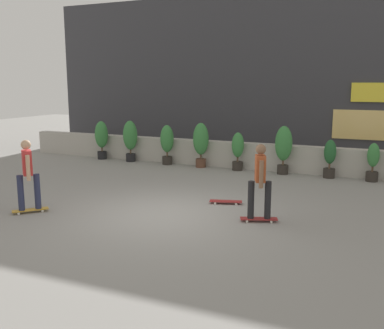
# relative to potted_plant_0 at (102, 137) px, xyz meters

# --- Properties ---
(ground_plane) EXTENTS (48.00, 48.00, 0.00)m
(ground_plane) POSITION_rel_potted_plant_0_xyz_m (5.64, -5.55, -0.86)
(ground_plane) COLOR gray
(planter_wall) EXTENTS (18.00, 0.40, 0.90)m
(planter_wall) POSITION_rel_potted_plant_0_xyz_m (5.64, 0.45, -0.41)
(planter_wall) COLOR #B2ADA3
(planter_wall) RESTS_ON ground
(building_backdrop) EXTENTS (20.00, 2.08, 6.50)m
(building_backdrop) POSITION_rel_potted_plant_0_xyz_m (5.65, 4.45, 2.39)
(building_backdrop) COLOR #38383D
(building_backdrop) RESTS_ON ground
(potted_plant_0) EXTENTS (0.50, 0.50, 1.48)m
(potted_plant_0) POSITION_rel_potted_plant_0_xyz_m (0.00, 0.00, 0.00)
(potted_plant_0) COLOR black
(potted_plant_0) RESTS_ON ground
(potted_plant_1) EXTENTS (0.54, 0.54, 1.55)m
(potted_plant_1) POSITION_rel_potted_plant_0_xyz_m (1.30, 0.00, 0.04)
(potted_plant_1) COLOR black
(potted_plant_1) RESTS_ON ground
(potted_plant_2) EXTENTS (0.49, 0.49, 1.44)m
(potted_plant_2) POSITION_rel_potted_plant_0_xyz_m (2.86, 0.00, -0.03)
(potted_plant_2) COLOR #2D2823
(potted_plant_2) RESTS_ON ground
(potted_plant_3) EXTENTS (0.55, 0.55, 1.57)m
(potted_plant_3) POSITION_rel_potted_plant_0_xyz_m (4.19, 0.00, 0.06)
(potted_plant_3) COLOR brown
(potted_plant_3) RESTS_ON ground
(potted_plant_4) EXTENTS (0.42, 0.42, 1.30)m
(potted_plant_4) POSITION_rel_potted_plant_0_xyz_m (5.55, 0.00, -0.14)
(potted_plant_4) COLOR #2D2823
(potted_plant_4) RESTS_ON ground
(potted_plant_5) EXTENTS (0.55, 0.55, 1.58)m
(potted_plant_5) POSITION_rel_potted_plant_0_xyz_m (7.11, 0.00, 0.07)
(potted_plant_5) COLOR #2D2823
(potted_plant_5) RESTS_ON ground
(potted_plant_6) EXTENTS (0.37, 0.37, 1.21)m
(potted_plant_6) POSITION_rel_potted_plant_0_xyz_m (8.57, 0.00, -0.22)
(potted_plant_6) COLOR #2D2823
(potted_plant_6) RESTS_ON ground
(potted_plant_7) EXTENTS (0.36, 0.36, 1.18)m
(potted_plant_7) POSITION_rel_potted_plant_0_xyz_m (9.83, 0.00, -0.25)
(potted_plant_7) COLOR #2D2823
(potted_plant_7) RESTS_ON ground
(skater_by_wall_left) EXTENTS (0.68, 0.73, 1.70)m
(skater_by_wall_left) POSITION_rel_potted_plant_0_xyz_m (2.71, -6.70, 0.08)
(skater_by_wall_left) COLOR #BF8C26
(skater_by_wall_left) RESTS_ON ground
(skater_foreground) EXTENTS (0.82, 0.53, 1.70)m
(skater_foreground) POSITION_rel_potted_plant_0_xyz_m (7.74, -5.22, 0.08)
(skater_foreground) COLOR maroon
(skater_foreground) RESTS_ON ground
(skateboard_near_camera) EXTENTS (0.82, 0.42, 0.08)m
(skateboard_near_camera) POSITION_rel_potted_plant_0_xyz_m (6.61, -4.17, -0.80)
(skateboard_near_camera) COLOR maroon
(skateboard_near_camera) RESTS_ON ground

